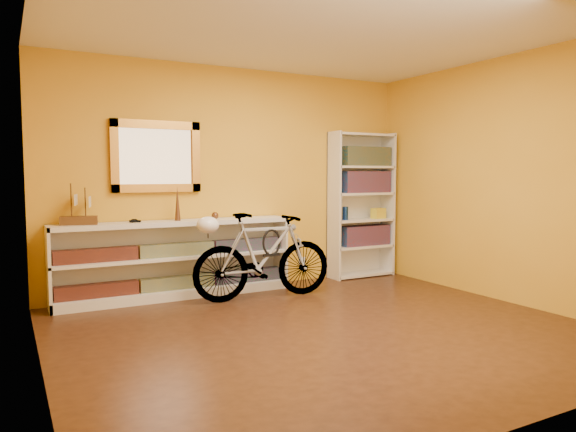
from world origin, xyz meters
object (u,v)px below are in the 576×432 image
console_unit (176,259)px  helmet (208,225)px  bookcase (361,205)px  bicycle (263,256)px

console_unit → helmet: bearing=-66.1°
bookcase → helmet: bookcase is taller
console_unit → helmet: (0.20, -0.46, 0.41)m
bicycle → helmet: bearing=90.0°
bicycle → helmet: size_ratio=6.82×
console_unit → bookcase: size_ratio=1.37×
bicycle → helmet: 0.71m
console_unit → bookcase: bearing=0.6°
bicycle → console_unit: bearing=62.7°
bookcase → bicycle: bearing=-162.6°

